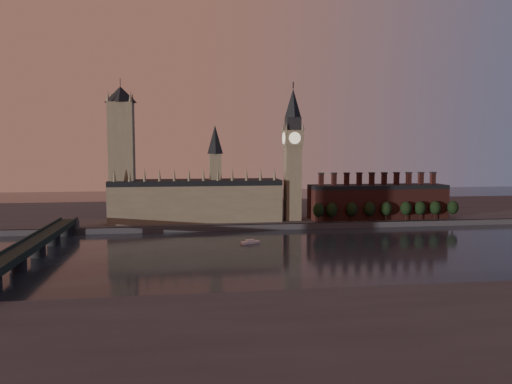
{
  "coord_description": "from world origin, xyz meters",
  "views": [
    {
      "loc": [
        -74.75,
        -270.49,
        60.16
      ],
      "look_at": [
        -26.98,
        55.0,
        31.28
      ],
      "focal_mm": 35.0,
      "sensor_mm": 36.0,
      "label": 1
    }
  ],
  "objects_px": {
    "big_ben": "(293,153)",
    "westminster_bridge": "(27,251)",
    "river_boat": "(250,242)",
    "victoria_tower": "(122,150)"
  },
  "relations": [
    {
      "from": "victoria_tower",
      "to": "river_boat",
      "type": "bearing_deg",
      "value": -41.29
    },
    {
      "from": "river_boat",
      "to": "victoria_tower",
      "type": "bearing_deg",
      "value": 115.22
    },
    {
      "from": "victoria_tower",
      "to": "river_boat",
      "type": "distance_m",
      "value": 129.4
    },
    {
      "from": "big_ben",
      "to": "westminster_bridge",
      "type": "height_order",
      "value": "big_ben"
    },
    {
      "from": "victoria_tower",
      "to": "big_ben",
      "type": "height_order",
      "value": "victoria_tower"
    },
    {
      "from": "westminster_bridge",
      "to": "river_boat",
      "type": "distance_m",
      "value": 128.88
    },
    {
      "from": "big_ben",
      "to": "westminster_bridge",
      "type": "xyz_separation_m",
      "value": [
        -165.0,
        -112.7,
        -49.39
      ]
    },
    {
      "from": "westminster_bridge",
      "to": "river_boat",
      "type": "bearing_deg",
      "value": 18.77
    },
    {
      "from": "big_ben",
      "to": "westminster_bridge",
      "type": "distance_m",
      "value": 205.83
    },
    {
      "from": "victoria_tower",
      "to": "westminster_bridge",
      "type": "bearing_deg",
      "value": -106.56
    }
  ]
}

